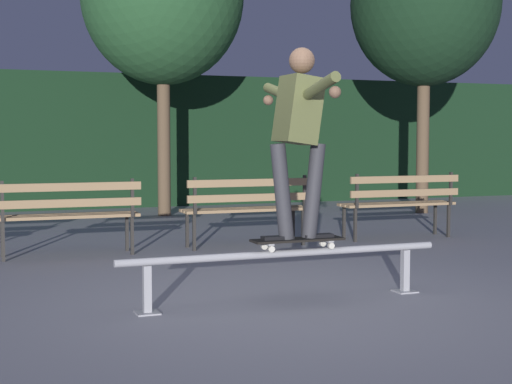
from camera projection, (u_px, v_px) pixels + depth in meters
name	position (u px, v px, depth m)	size (l,w,h in m)	color
ground_plane	(285.00, 302.00, 6.29)	(90.00, 90.00, 0.00)	gray
hedge_backdrop	(95.00, 141.00, 14.90)	(24.00, 1.20, 2.55)	black
grind_rail	(285.00, 262.00, 6.28)	(2.79, 0.18, 0.43)	#9E9EA3
skateboard	(298.00, 240.00, 6.31)	(0.78, 0.20, 0.09)	black
skateboarder	(299.00, 126.00, 6.24)	(0.62, 1.41, 1.56)	black
park_bench_left_center	(68.00, 210.00, 8.62)	(1.61, 0.44, 0.88)	#282623
park_bench_right_center	(248.00, 204.00, 9.39)	(1.61, 0.44, 0.88)	#282623
park_bench_rightmost	(400.00, 199.00, 10.17)	(1.61, 0.44, 0.88)	#282623
tree_far_right	(425.00, 5.00, 13.44)	(2.60, 2.60, 5.10)	brown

